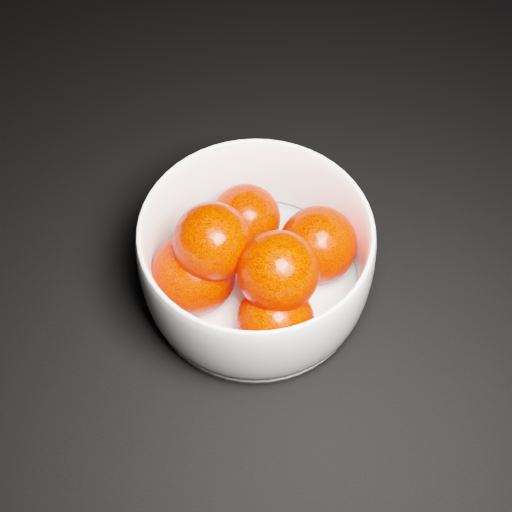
# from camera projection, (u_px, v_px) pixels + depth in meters

# --- Properties ---
(ground) EXTENTS (3.00, 3.00, 0.00)m
(ground) POSITION_uv_depth(u_px,v_px,m) (254.00, 97.00, 0.80)
(ground) COLOR black
(ground) RESTS_ON ground
(bowl) EXTENTS (0.20, 0.20, 0.10)m
(bowl) POSITION_uv_depth(u_px,v_px,m) (256.00, 259.00, 0.62)
(bowl) COLOR white
(bowl) RESTS_ON ground
(orange_pile) EXTENTS (0.18, 0.17, 0.11)m
(orange_pile) POSITION_uv_depth(u_px,v_px,m) (253.00, 262.00, 0.61)
(orange_pile) COLOR #F81600
(orange_pile) RESTS_ON bowl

